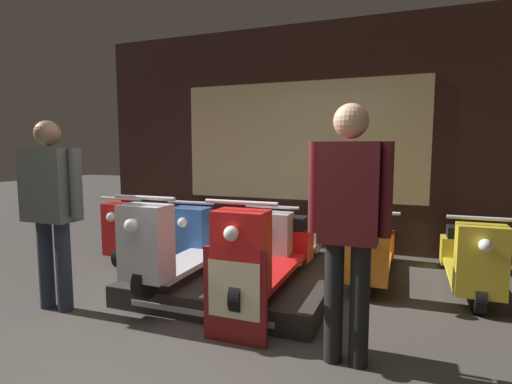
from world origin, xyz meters
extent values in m
plane|color=#423D38|center=(0.00, 0.00, 0.00)|extent=(30.00, 30.00, 0.00)
cube|color=#331E19|center=(0.00, 3.33, 1.60)|extent=(6.42, 0.08, 3.20)
cube|color=beige|center=(0.00, 3.28, 1.55)|extent=(3.53, 0.01, 1.70)
cube|color=#2D2823|center=(-0.10, 1.04, 0.10)|extent=(1.91, 1.22, 0.20)
cube|color=silver|center=(-0.10, 0.43, 0.09)|extent=(1.34, 0.01, 0.05)
cylinder|color=black|center=(-0.53, 0.32, 0.34)|extent=(0.09, 0.28, 0.28)
cylinder|color=black|center=(-0.53, 1.77, 0.34)|extent=(0.09, 0.28, 0.28)
cube|color=#BCBCC1|center=(-0.53, 1.04, 0.33)|extent=(0.38, 1.36, 0.05)
cube|color=#BCBCC1|center=(-0.53, 0.34, 0.67)|extent=(0.40, 0.26, 0.63)
cube|color=#BCBCC1|center=(-0.53, 1.75, 0.42)|extent=(0.42, 0.30, 0.33)
cube|color=black|center=(-0.53, 1.74, 0.65)|extent=(0.31, 0.27, 0.13)
cylinder|color=silver|center=(-0.53, 0.34, 1.05)|extent=(0.58, 0.03, 0.03)
sphere|color=white|center=(-0.53, 0.16, 0.85)|extent=(0.11, 0.11, 0.11)
cylinder|color=black|center=(0.33, 0.32, 0.34)|extent=(0.09, 0.28, 0.28)
cylinder|color=black|center=(0.33, 1.77, 0.34)|extent=(0.09, 0.28, 0.28)
cube|color=red|center=(0.33, 1.04, 0.33)|extent=(0.38, 1.36, 0.05)
cube|color=red|center=(0.33, 0.34, 0.67)|extent=(0.40, 0.26, 0.63)
cube|color=red|center=(0.33, 1.75, 0.42)|extent=(0.42, 0.30, 0.33)
cube|color=black|center=(0.33, 1.74, 0.65)|extent=(0.31, 0.27, 0.13)
cylinder|color=silver|center=(0.33, 0.34, 1.05)|extent=(0.58, 0.03, 0.03)
sphere|color=white|center=(0.33, 0.16, 0.85)|extent=(0.11, 0.11, 0.11)
cylinder|color=black|center=(-1.74, 1.50, 0.14)|extent=(0.09, 0.28, 0.28)
cylinder|color=black|center=(-1.74, 2.94, 0.14)|extent=(0.09, 0.28, 0.28)
cube|color=red|center=(-1.74, 2.22, 0.13)|extent=(0.38, 1.36, 0.05)
cube|color=red|center=(-1.74, 1.52, 0.47)|extent=(0.40, 0.26, 0.63)
cube|color=red|center=(-1.74, 2.92, 0.22)|extent=(0.42, 0.30, 0.33)
cube|color=black|center=(-1.74, 2.92, 0.45)|extent=(0.31, 0.27, 0.13)
cylinder|color=silver|center=(-1.74, 1.51, 0.85)|extent=(0.58, 0.03, 0.03)
sphere|color=white|center=(-1.74, 1.34, 0.65)|extent=(0.11, 0.11, 0.11)
cylinder|color=black|center=(-0.78, 1.50, 0.14)|extent=(0.09, 0.28, 0.28)
cylinder|color=black|center=(-0.78, 2.94, 0.14)|extent=(0.09, 0.28, 0.28)
cube|color=#386BBC|center=(-0.78, 2.22, 0.13)|extent=(0.38, 1.36, 0.05)
cube|color=#386BBC|center=(-0.78, 1.52, 0.47)|extent=(0.40, 0.26, 0.63)
cube|color=#386BBC|center=(-0.78, 2.92, 0.22)|extent=(0.42, 0.30, 0.33)
cube|color=black|center=(-0.78, 2.92, 0.45)|extent=(0.31, 0.27, 0.13)
cylinder|color=silver|center=(-0.78, 1.51, 0.85)|extent=(0.58, 0.03, 0.03)
sphere|color=white|center=(-0.78, 1.34, 0.65)|extent=(0.11, 0.11, 0.11)
cylinder|color=black|center=(0.18, 1.50, 0.14)|extent=(0.09, 0.28, 0.28)
cylinder|color=black|center=(0.18, 2.94, 0.14)|extent=(0.09, 0.28, 0.28)
cube|color=#BCBCC1|center=(0.18, 2.22, 0.13)|extent=(0.38, 1.36, 0.05)
cube|color=#BCBCC1|center=(0.18, 1.52, 0.47)|extent=(0.40, 0.26, 0.63)
cube|color=#BCBCC1|center=(0.18, 2.92, 0.22)|extent=(0.42, 0.30, 0.33)
cube|color=black|center=(0.18, 2.92, 0.45)|extent=(0.31, 0.27, 0.13)
cylinder|color=silver|center=(0.18, 1.51, 0.85)|extent=(0.58, 0.03, 0.03)
sphere|color=white|center=(0.18, 1.34, 0.65)|extent=(0.11, 0.11, 0.11)
cylinder|color=black|center=(1.15, 1.50, 0.14)|extent=(0.09, 0.28, 0.28)
cylinder|color=black|center=(1.15, 2.94, 0.14)|extent=(0.09, 0.28, 0.28)
cube|color=orange|center=(1.15, 2.22, 0.13)|extent=(0.38, 1.36, 0.05)
cube|color=orange|center=(1.15, 1.52, 0.47)|extent=(0.40, 0.26, 0.63)
cube|color=orange|center=(1.15, 2.92, 0.22)|extent=(0.42, 0.30, 0.33)
cube|color=black|center=(1.15, 2.92, 0.45)|extent=(0.31, 0.27, 0.13)
cylinder|color=silver|center=(1.15, 1.51, 0.85)|extent=(0.58, 0.03, 0.03)
sphere|color=white|center=(1.15, 1.34, 0.65)|extent=(0.11, 0.11, 0.11)
cylinder|color=black|center=(2.11, 1.50, 0.14)|extent=(0.09, 0.28, 0.28)
cylinder|color=black|center=(2.11, 2.94, 0.14)|extent=(0.09, 0.28, 0.28)
cube|color=yellow|center=(2.11, 2.22, 0.13)|extent=(0.38, 1.36, 0.05)
cube|color=yellow|center=(2.11, 1.52, 0.47)|extent=(0.40, 0.26, 0.63)
cube|color=yellow|center=(2.11, 2.92, 0.22)|extent=(0.42, 0.30, 0.33)
cube|color=black|center=(2.11, 2.92, 0.45)|extent=(0.31, 0.27, 0.13)
cylinder|color=silver|center=(2.11, 1.51, 0.85)|extent=(0.58, 0.03, 0.03)
sphere|color=white|center=(2.11, 1.34, 0.65)|extent=(0.11, 0.11, 0.11)
cylinder|color=#232838|center=(-1.56, 0.25, 0.41)|extent=(0.13, 0.13, 0.81)
cylinder|color=#232838|center=(-1.34, 0.25, 0.41)|extent=(0.13, 0.13, 0.81)
cube|color=#474C47|center=(-1.45, 0.25, 1.13)|extent=(0.47, 0.26, 0.64)
cylinder|color=#474C47|center=(-1.73, 0.25, 1.16)|extent=(0.08, 0.08, 0.59)
cylinder|color=#474C47|center=(-1.18, 0.25, 1.16)|extent=(0.08, 0.08, 0.59)
sphere|color=brown|center=(-1.45, 0.25, 1.58)|extent=(0.22, 0.22, 0.22)
cylinder|color=black|center=(1.05, 0.25, 0.42)|extent=(0.13, 0.13, 0.83)
cylinder|color=black|center=(1.22, 0.25, 0.42)|extent=(0.13, 0.13, 0.83)
cube|color=#5B191E|center=(1.13, 0.25, 1.16)|extent=(0.38, 0.21, 0.66)
cylinder|color=#5B191E|center=(0.90, 0.25, 1.19)|extent=(0.08, 0.08, 0.61)
cylinder|color=#5B191E|center=(1.36, 0.25, 1.19)|extent=(0.08, 0.08, 0.61)
sphere|color=tan|center=(1.13, 0.25, 1.62)|extent=(0.23, 0.23, 0.23)
cube|color=maroon|center=(0.32, 0.24, 0.36)|extent=(0.50, 0.04, 0.72)
cube|color=beige|center=(0.32, 0.22, 0.42)|extent=(0.41, 0.01, 0.43)
camera|label=1|loc=(1.48, -2.36, 1.45)|focal=28.00mm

